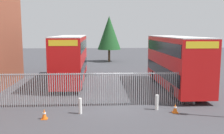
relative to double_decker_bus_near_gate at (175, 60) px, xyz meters
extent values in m
plane|color=#3D3D42|center=(-5.41, 3.21, -2.42)|extent=(100.00, 100.00, 0.00)
cylinder|color=gray|center=(-12.72, -4.79, -1.32)|extent=(0.06, 0.06, 2.20)
cylinder|color=gray|center=(-12.58, -4.79, -1.32)|extent=(0.06, 0.06, 2.20)
cylinder|color=gray|center=(-12.44, -4.79, -1.32)|extent=(0.06, 0.06, 2.20)
cylinder|color=gray|center=(-12.30, -4.79, -1.32)|extent=(0.06, 0.06, 2.20)
cylinder|color=gray|center=(-12.16, -4.79, -1.32)|extent=(0.06, 0.06, 2.20)
cylinder|color=gray|center=(-12.02, -4.79, -1.32)|extent=(0.06, 0.06, 2.20)
cylinder|color=gray|center=(-11.88, -4.79, -1.32)|extent=(0.06, 0.06, 2.20)
cylinder|color=gray|center=(-11.74, -4.79, -1.32)|extent=(0.06, 0.06, 2.20)
cylinder|color=gray|center=(-11.60, -4.79, -1.32)|extent=(0.06, 0.06, 2.20)
cylinder|color=gray|center=(-11.46, -4.79, -1.32)|extent=(0.06, 0.06, 2.20)
cylinder|color=gray|center=(-11.32, -4.79, -1.32)|extent=(0.06, 0.06, 2.20)
cylinder|color=gray|center=(-11.18, -4.79, -1.32)|extent=(0.06, 0.06, 2.20)
cylinder|color=gray|center=(-11.04, -4.79, -1.32)|extent=(0.06, 0.06, 2.20)
cylinder|color=gray|center=(-10.90, -4.79, -1.32)|extent=(0.06, 0.06, 2.20)
cylinder|color=gray|center=(-10.76, -4.79, -1.32)|extent=(0.06, 0.06, 2.20)
cylinder|color=gray|center=(-10.62, -4.79, -1.32)|extent=(0.06, 0.06, 2.20)
cylinder|color=gray|center=(-10.48, -4.79, -1.32)|extent=(0.06, 0.06, 2.20)
cylinder|color=gray|center=(-10.34, -4.79, -1.32)|extent=(0.06, 0.06, 2.20)
cylinder|color=gray|center=(-10.20, -4.79, -1.32)|extent=(0.06, 0.06, 2.20)
cylinder|color=gray|center=(-10.06, -4.79, -1.32)|extent=(0.06, 0.06, 2.20)
cylinder|color=gray|center=(-9.92, -4.79, -1.32)|extent=(0.06, 0.06, 2.20)
cylinder|color=gray|center=(-9.78, -4.79, -1.32)|extent=(0.06, 0.06, 2.20)
cylinder|color=gray|center=(-9.64, -4.79, -1.32)|extent=(0.06, 0.06, 2.20)
cylinder|color=gray|center=(-9.50, -4.79, -1.32)|extent=(0.06, 0.06, 2.20)
cylinder|color=gray|center=(-9.36, -4.79, -1.32)|extent=(0.06, 0.06, 2.20)
cylinder|color=gray|center=(-9.22, -4.79, -1.32)|extent=(0.06, 0.06, 2.20)
cylinder|color=gray|center=(-9.08, -4.79, -1.32)|extent=(0.06, 0.06, 2.20)
cylinder|color=gray|center=(-8.94, -4.79, -1.32)|extent=(0.06, 0.06, 2.20)
cylinder|color=gray|center=(-8.80, -4.79, -1.32)|extent=(0.06, 0.06, 2.20)
cylinder|color=gray|center=(-8.66, -4.79, -1.32)|extent=(0.06, 0.06, 2.20)
cylinder|color=gray|center=(-8.52, -4.79, -1.32)|extent=(0.06, 0.06, 2.20)
cylinder|color=gray|center=(-8.38, -4.79, -1.32)|extent=(0.06, 0.06, 2.20)
cylinder|color=gray|center=(-8.24, -4.79, -1.32)|extent=(0.06, 0.06, 2.20)
cylinder|color=gray|center=(-8.10, -4.79, -1.32)|extent=(0.06, 0.06, 2.20)
cylinder|color=gray|center=(-7.96, -4.79, -1.32)|extent=(0.06, 0.06, 2.20)
cylinder|color=gray|center=(-7.82, -4.79, -1.32)|extent=(0.06, 0.06, 2.20)
cylinder|color=gray|center=(-7.68, -4.79, -1.32)|extent=(0.06, 0.06, 2.20)
cylinder|color=gray|center=(-7.54, -4.79, -1.32)|extent=(0.06, 0.06, 2.20)
cylinder|color=gray|center=(-7.40, -4.79, -1.32)|extent=(0.06, 0.06, 2.20)
cylinder|color=gray|center=(-7.26, -4.79, -1.32)|extent=(0.06, 0.06, 2.20)
cylinder|color=gray|center=(-7.12, -4.79, -1.32)|extent=(0.06, 0.06, 2.20)
cylinder|color=gray|center=(-6.98, -4.79, -1.32)|extent=(0.06, 0.06, 2.20)
cylinder|color=gray|center=(-6.84, -4.79, -1.32)|extent=(0.06, 0.06, 2.20)
cylinder|color=gray|center=(-6.70, -4.79, -1.32)|extent=(0.06, 0.06, 2.20)
cylinder|color=gray|center=(-6.56, -4.79, -1.32)|extent=(0.06, 0.06, 2.20)
cylinder|color=gray|center=(-6.43, -4.79, -1.32)|extent=(0.06, 0.06, 2.20)
cylinder|color=gray|center=(-6.29, -4.79, -1.32)|extent=(0.06, 0.06, 2.20)
cylinder|color=gray|center=(-6.15, -4.79, -1.32)|extent=(0.06, 0.06, 2.20)
cylinder|color=gray|center=(-6.01, -4.79, -1.32)|extent=(0.06, 0.06, 2.20)
cylinder|color=gray|center=(-5.87, -4.79, -1.32)|extent=(0.06, 0.06, 2.20)
cylinder|color=gray|center=(-5.73, -4.79, -1.32)|extent=(0.06, 0.06, 2.20)
cylinder|color=gray|center=(-5.59, -4.79, -1.32)|extent=(0.06, 0.06, 2.20)
cylinder|color=gray|center=(-5.45, -4.79, -1.32)|extent=(0.06, 0.06, 2.20)
cylinder|color=gray|center=(-5.31, -4.79, -1.32)|extent=(0.06, 0.06, 2.20)
cylinder|color=gray|center=(-5.17, -4.79, -1.32)|extent=(0.06, 0.06, 2.20)
cylinder|color=gray|center=(-5.03, -4.79, -1.32)|extent=(0.06, 0.06, 2.20)
cylinder|color=gray|center=(-4.89, -4.79, -1.32)|extent=(0.06, 0.06, 2.20)
cylinder|color=gray|center=(-4.75, -4.79, -1.32)|extent=(0.06, 0.06, 2.20)
cylinder|color=gray|center=(-4.61, -4.79, -1.32)|extent=(0.06, 0.06, 2.20)
cylinder|color=gray|center=(-4.47, -4.79, -1.32)|extent=(0.06, 0.06, 2.20)
cylinder|color=gray|center=(-4.33, -4.79, -1.32)|extent=(0.06, 0.06, 2.20)
cylinder|color=gray|center=(-4.19, -4.79, -1.32)|extent=(0.06, 0.06, 2.20)
cylinder|color=gray|center=(-4.05, -4.79, -1.32)|extent=(0.06, 0.06, 2.20)
cylinder|color=gray|center=(-3.91, -4.79, -1.32)|extent=(0.06, 0.06, 2.20)
cylinder|color=gray|center=(-3.77, -4.79, -1.32)|extent=(0.06, 0.06, 2.20)
cylinder|color=gray|center=(-3.63, -4.79, -1.32)|extent=(0.06, 0.06, 2.20)
cylinder|color=gray|center=(-3.49, -4.79, -1.32)|extent=(0.06, 0.06, 2.20)
cylinder|color=gray|center=(-3.35, -4.79, -1.32)|extent=(0.06, 0.06, 2.20)
cylinder|color=gray|center=(-3.21, -4.79, -1.32)|extent=(0.06, 0.06, 2.20)
cylinder|color=gray|center=(-3.07, -4.79, -1.32)|extent=(0.06, 0.06, 2.20)
cylinder|color=gray|center=(-2.93, -4.79, -1.32)|extent=(0.06, 0.06, 2.20)
cylinder|color=gray|center=(-2.79, -4.79, -1.32)|extent=(0.06, 0.06, 2.20)
cylinder|color=gray|center=(-2.65, -4.79, -1.32)|extent=(0.06, 0.06, 2.20)
cylinder|color=gray|center=(-2.51, -4.79, -1.32)|extent=(0.06, 0.06, 2.20)
cylinder|color=gray|center=(-2.37, -4.79, -1.32)|extent=(0.06, 0.06, 2.20)
cylinder|color=gray|center=(-2.23, -4.79, -1.32)|extent=(0.06, 0.06, 2.20)
cylinder|color=gray|center=(-2.09, -4.79, -1.32)|extent=(0.06, 0.06, 2.20)
cylinder|color=gray|center=(-1.95, -4.79, -1.32)|extent=(0.06, 0.06, 2.20)
cylinder|color=gray|center=(-1.81, -4.79, -1.32)|extent=(0.06, 0.06, 2.20)
cylinder|color=gray|center=(-1.67, -4.79, -1.32)|extent=(0.06, 0.06, 2.20)
cylinder|color=gray|center=(-1.53, -4.79, -1.32)|extent=(0.06, 0.06, 2.20)
cylinder|color=gray|center=(-1.39, -4.79, -1.32)|extent=(0.06, 0.06, 2.20)
cylinder|color=gray|center=(-1.25, -4.79, -1.32)|extent=(0.06, 0.06, 2.20)
cylinder|color=gray|center=(-1.11, -4.79, -1.32)|extent=(0.06, 0.06, 2.20)
cylinder|color=gray|center=(-0.97, -4.79, -1.32)|extent=(0.06, 0.06, 2.20)
cylinder|color=gray|center=(-0.83, -4.79, -1.32)|extent=(0.06, 0.06, 2.20)
cylinder|color=gray|center=(-0.69, -4.79, -1.32)|extent=(0.06, 0.06, 2.20)
cylinder|color=gray|center=(-0.55, -4.79, -1.32)|extent=(0.06, 0.06, 2.20)
cylinder|color=gray|center=(-0.41, -4.79, -1.32)|extent=(0.06, 0.06, 2.20)
cylinder|color=gray|center=(-0.27, -4.79, -1.32)|extent=(0.06, 0.06, 2.20)
cylinder|color=gray|center=(-0.13, -4.79, -1.32)|extent=(0.06, 0.06, 2.20)
cylinder|color=gray|center=(-6.91, -4.79, -0.30)|extent=(13.57, 0.07, 0.07)
cylinder|color=gray|center=(-0.13, -4.79, -1.25)|extent=(0.14, 0.14, 2.35)
cube|color=red|center=(0.00, 0.01, -0.07)|extent=(2.50, 10.80, 4.00)
cube|color=black|center=(0.00, 0.01, -0.87)|extent=(2.54, 10.37, 0.90)
cube|color=black|center=(0.00, 0.01, 1.13)|extent=(2.54, 10.37, 0.90)
cube|color=yellow|center=(0.00, -5.34, 1.58)|extent=(2.12, 0.12, 0.44)
cube|color=silver|center=(0.00, 0.01, 1.96)|extent=(2.50, 10.80, 0.08)
cylinder|color=black|center=(-1.10, -3.34, -1.90)|extent=(0.30, 1.04, 1.04)
cylinder|color=black|center=(1.10, -3.34, -1.90)|extent=(0.30, 1.04, 1.04)
cylinder|color=black|center=(-1.10, 2.98, -1.90)|extent=(0.30, 1.04, 1.04)
cylinder|color=black|center=(1.10, 2.98, -1.90)|extent=(0.30, 1.04, 1.04)
cube|color=red|center=(-9.08, 3.24, -0.07)|extent=(2.50, 10.80, 4.00)
cube|color=black|center=(-9.08, 3.24, -0.87)|extent=(2.54, 10.37, 0.90)
cube|color=black|center=(-9.08, 3.24, 1.13)|extent=(2.54, 10.37, 0.90)
cube|color=yellow|center=(-9.08, -2.11, 1.58)|extent=(2.12, 0.12, 0.44)
cube|color=silver|center=(-9.08, 3.24, 1.96)|extent=(2.50, 10.80, 0.08)
cylinder|color=black|center=(-10.18, -0.11, -1.90)|extent=(0.30, 1.04, 1.04)
cylinder|color=black|center=(-7.98, -0.11, -1.90)|extent=(0.30, 1.04, 1.04)
cylinder|color=black|center=(-10.18, 6.21, -1.90)|extent=(0.30, 1.04, 1.04)
cylinder|color=black|center=(-7.98, 6.21, -1.90)|extent=(0.30, 1.04, 1.04)
cylinder|color=silver|center=(-7.63, -6.37, -1.95)|extent=(0.20, 0.20, 0.95)
cylinder|color=silver|center=(-2.92, -5.87, -1.95)|extent=(0.20, 0.20, 0.95)
cube|color=orange|center=(-9.56, -7.19, -2.40)|extent=(0.34, 0.34, 0.04)
cone|color=orange|center=(-9.56, -7.19, -2.11)|extent=(0.28, 0.28, 0.55)
cylinder|color=white|center=(-9.56, -7.19, -2.08)|extent=(0.19, 0.19, 0.07)
cube|color=orange|center=(-1.96, -6.52, -2.40)|extent=(0.34, 0.34, 0.04)
cone|color=orange|center=(-1.96, -6.52, -2.11)|extent=(0.28, 0.28, 0.55)
cylinder|color=white|center=(-1.96, -6.52, -2.08)|extent=(0.19, 0.19, 0.07)
cylinder|color=#4C3823|center=(-4.65, 19.86, -1.44)|extent=(0.36, 0.36, 1.96)
cone|color=#19471E|center=(-4.65, 19.86, 2.19)|extent=(3.70, 3.70, 5.29)
camera|label=1|loc=(-6.61, -21.03, 2.43)|focal=40.89mm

